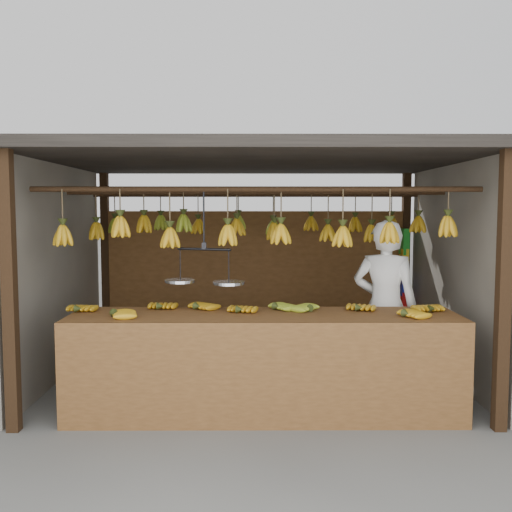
{
  "coord_description": "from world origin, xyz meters",
  "views": [
    {
      "loc": [
        -0.03,
        -6.07,
        1.82
      ],
      "look_at": [
        0.0,
        0.3,
        1.3
      ],
      "focal_mm": 40.0,
      "sensor_mm": 36.0,
      "label": 1
    }
  ],
  "objects": [
    {
      "name": "vendor",
      "position": [
        1.27,
        -0.53,
        0.86
      ],
      "size": [
        0.73,
        0.61,
        1.72
      ],
      "primitive_type": "imported",
      "rotation": [
        0.0,
        0.0,
        2.77
      ],
      "color": "white",
      "rests_on": "ground"
    },
    {
      "name": "counter",
      "position": [
        0.06,
        -1.22,
        0.71
      ],
      "size": [
        3.47,
        0.78,
        0.96
      ],
      "color": "brown",
      "rests_on": "ground"
    },
    {
      "name": "bag_bundles",
      "position": [
        1.94,
        1.35,
        1.0
      ],
      "size": [
        0.08,
        0.26,
        1.17
      ],
      "color": "#199926",
      "rests_on": "ground"
    },
    {
      "name": "balance_scale",
      "position": [
        -0.47,
        -1.0,
        1.22
      ],
      "size": [
        0.72,
        0.42,
        0.84
      ],
      "color": "black",
      "rests_on": "ground"
    },
    {
      "name": "stall",
      "position": [
        0.0,
        0.33,
        1.97
      ],
      "size": [
        4.3,
        3.3,
        2.4
      ],
      "color": "black",
      "rests_on": "ground"
    },
    {
      "name": "hanging_bananas",
      "position": [
        -0.0,
        -0.01,
        1.62
      ],
      "size": [
        3.65,
        2.25,
        0.39
      ],
      "color": "#CB9215",
      "rests_on": "ground"
    },
    {
      "name": "ground",
      "position": [
        0.0,
        0.0,
        0.0
      ],
      "size": [
        80.0,
        80.0,
        0.0
      ],
      "primitive_type": "plane",
      "color": "#5B5B57"
    }
  ]
}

